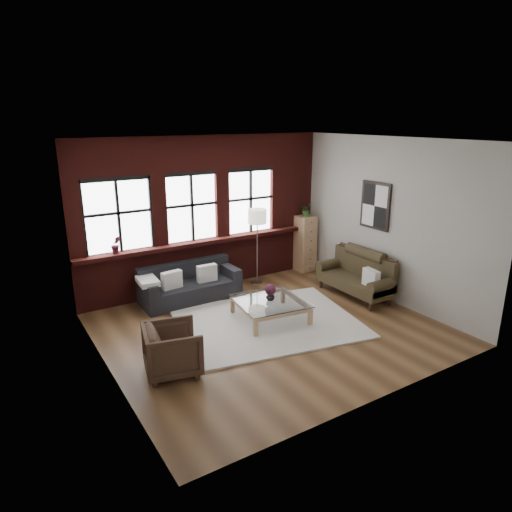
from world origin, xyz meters
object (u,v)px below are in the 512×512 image
dark_sofa (190,283)px  floor_lamp (257,244)px  coffee_table (270,310)px  drawer_chest (305,243)px  armchair (173,349)px  vase (270,296)px  vintage_settee (355,275)px

dark_sofa → floor_lamp: floor_lamp is taller
coffee_table → drawer_chest: drawer_chest is taller
armchair → floor_lamp: (3.00, 2.49, 0.55)m
vase → floor_lamp: floor_lamp is taller
floor_lamp → vintage_settee: bearing=-53.5°
dark_sofa → vase: 1.83m
dark_sofa → coffee_table: (0.84, -1.62, -0.17)m
dark_sofa → vase: (0.84, -1.62, 0.11)m
armchair → drawer_chest: 5.17m
armchair → coffee_table: (2.17, 0.72, -0.17)m
drawer_chest → floor_lamp: 1.46m
dark_sofa → armchair: size_ratio=2.49×
vintage_settee → coffee_table: 2.12m
vase → coffee_table: bearing=-90.0°
coffee_table → vase: vase is taller
floor_lamp → drawer_chest: bearing=5.9°
armchair → vase: (2.17, 0.72, 0.11)m
vase → drawer_chest: size_ratio=0.13×
drawer_chest → vintage_settee: bearing=-95.1°
armchair → floor_lamp: size_ratio=0.44×
dark_sofa → coffee_table: dark_sofa is taller
vase → floor_lamp: size_ratio=0.09×
coffee_table → floor_lamp: floor_lamp is taller
armchair → coffee_table: armchair is taller
drawer_chest → armchair: bearing=-149.2°
dark_sofa → drawer_chest: drawer_chest is taller
vintage_settee → coffee_table: vintage_settee is taller
vintage_settee → armchair: bearing=-169.8°
armchair → coffee_table: bearing=-58.5°
vintage_settee → vase: (-2.10, -0.05, 0.01)m
vintage_settee → dark_sofa: bearing=151.8°
armchair → drawer_chest: bearing=-46.3°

